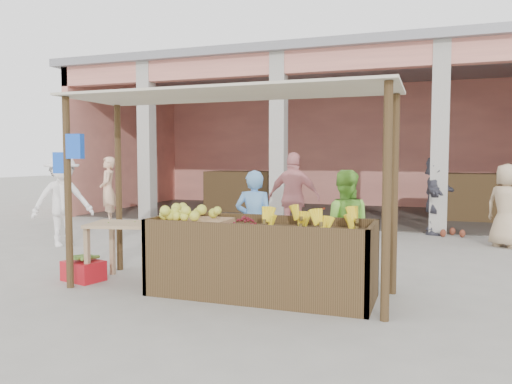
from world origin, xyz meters
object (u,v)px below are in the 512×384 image
at_px(fruit_stall, 261,262).
at_px(vendor_blue, 254,219).
at_px(vendor_green, 344,223).
at_px(motorcycle, 292,233).
at_px(side_table, 127,233).
at_px(red_crate, 84,271).

relative_size(fruit_stall, vendor_blue, 1.69).
bearing_deg(vendor_blue, vendor_green, 173.97).
bearing_deg(motorcycle, vendor_blue, -178.32).
bearing_deg(vendor_blue, fruit_stall, 106.47).
distance_m(side_table, vendor_green, 2.80).
distance_m(red_crate, vendor_green, 3.46).
relative_size(fruit_stall, motorcycle, 1.55).
height_order(fruit_stall, red_crate, fruit_stall).
xyz_separation_m(vendor_blue, motorcycle, (0.22, 1.14, -0.33)).
bearing_deg(fruit_stall, vendor_green, 49.78).
xyz_separation_m(fruit_stall, vendor_green, (0.81, 0.95, 0.37)).
height_order(fruit_stall, side_table, fruit_stall).
distance_m(fruit_stall, vendor_green, 1.30).
bearing_deg(vendor_green, side_table, 11.10).
xyz_separation_m(vendor_green, motorcycle, (-1.00, 1.10, -0.33)).
bearing_deg(fruit_stall, red_crate, -177.55).
height_order(red_crate, vendor_green, vendor_green).
bearing_deg(red_crate, motorcycle, 57.88).
height_order(red_crate, motorcycle, motorcycle).
relative_size(red_crate, vendor_blue, 0.33).
bearing_deg(side_table, motorcycle, 37.71).
relative_size(vendor_blue, motorcycle, 0.92).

